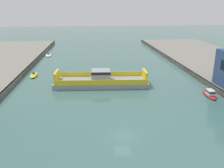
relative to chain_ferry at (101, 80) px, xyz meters
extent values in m
plane|color=#3D6660|center=(1.99, -22.83, -1.07)|extent=(400.00, 400.00, 0.00)
cube|color=#423D38|center=(-19.75, -2.83, -0.43)|extent=(0.30, 140.00, 1.28)
cube|color=#423D38|center=(23.73, -2.83, -0.43)|extent=(0.30, 140.00, 1.28)
cube|color=#939399|center=(0.00, 0.00, -0.52)|extent=(21.39, 7.95, 1.10)
cube|color=yellow|center=(0.17, 3.40, 0.58)|extent=(20.21, 1.11, 1.10)
cube|color=yellow|center=(-0.17, -3.40, 0.58)|extent=(20.21, 1.11, 1.10)
cube|color=#939399|center=(0.00, 0.00, 1.23)|extent=(4.40, 4.01, 2.41)
cube|color=black|center=(0.00, 0.00, 2.09)|extent=(4.44, 4.05, 0.60)
cube|color=yellow|center=(10.02, -0.49, 1.13)|extent=(0.74, 4.87, 2.20)
cube|color=yellow|center=(-10.02, 0.49, 1.13)|extent=(0.74, 4.87, 2.20)
ellipsoid|color=white|center=(-17.75, 36.34, -0.89)|extent=(2.77, 6.47, 0.36)
cube|color=#4C4C51|center=(-17.75, 36.34, -0.45)|extent=(0.74, 0.49, 0.50)
ellipsoid|color=red|center=(21.34, -9.06, -0.83)|extent=(2.02, 5.57, 0.47)
cube|color=silver|center=(21.31, -9.47, -0.12)|extent=(1.29, 1.99, 0.95)
cube|color=black|center=(21.31, -9.47, 0.00)|extent=(1.33, 2.04, 0.29)
ellipsoid|color=yellow|center=(-17.06, 9.00, -0.81)|extent=(2.03, 5.61, 0.52)
cube|color=#4C4C51|center=(-17.06, 9.00, -0.30)|extent=(0.62, 0.43, 0.50)
camera|label=1|loc=(-2.22, -51.60, 15.99)|focal=37.89mm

